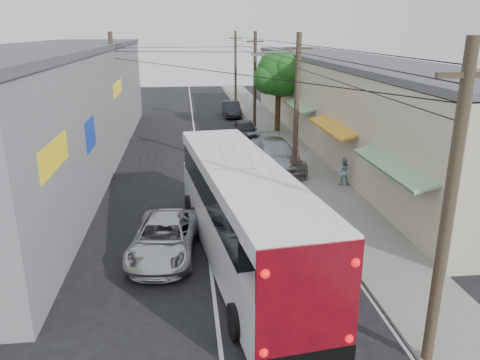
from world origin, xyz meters
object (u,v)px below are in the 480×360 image
at_px(parked_car_mid, 245,130).
at_px(parked_suv, 275,155).
at_px(parked_car_far, 231,109).
at_px(pedestrian_near, 296,162).
at_px(coach_bus, 242,212).
at_px(pedestrian_far, 343,171).
at_px(jeepney, 164,238).

bearing_deg(parked_car_mid, parked_suv, -81.26).
height_order(parked_car_far, pedestrian_near, pedestrian_near).
distance_m(coach_bus, pedestrian_near, 10.36).
bearing_deg(parked_car_mid, pedestrian_far, -68.98).
xyz_separation_m(parked_car_mid, pedestrian_near, (1.60, -10.06, 0.25)).
distance_m(jeepney, parked_car_mid, 19.57).
xyz_separation_m(pedestrian_near, pedestrian_far, (2.20, -1.70, -0.13)).
bearing_deg(pedestrian_near, pedestrian_far, 159.37).
distance_m(parked_suv, parked_car_mid, 8.16).
bearing_deg(pedestrian_far, pedestrian_near, -27.33).
relative_size(jeepney, parked_car_mid, 1.13).
height_order(pedestrian_near, pedestrian_far, pedestrian_near).
bearing_deg(jeepney, parked_car_far, 86.13).
height_order(parked_car_mid, parked_car_far, parked_car_mid).
bearing_deg(coach_bus, parked_suv, 66.11).
bearing_deg(parked_car_mid, coach_bus, -94.52).
bearing_deg(pedestrian_near, parked_car_mid, -63.90).
bearing_deg(jeepney, pedestrian_far, 43.97).
distance_m(parked_suv, parked_car_far, 18.45).
bearing_deg(parked_suv, parked_car_mid, 90.81).
relative_size(jeepney, parked_car_far, 1.13).
xyz_separation_m(jeepney, pedestrian_near, (7.06, 8.73, 0.31)).
height_order(parked_suv, parked_car_far, parked_suv).
relative_size(parked_car_mid, pedestrian_far, 2.95).
xyz_separation_m(parked_car_mid, parked_car_far, (0.00, 10.31, -0.03)).
distance_m(parked_car_far, pedestrian_far, 22.40).
distance_m(parked_car_mid, parked_car_far, 10.31).
bearing_deg(jeepney, coach_bus, -6.97).
xyz_separation_m(jeepney, parked_suv, (6.26, 10.68, 0.20)).
bearing_deg(coach_bus, pedestrian_far, 43.12).
bearing_deg(parked_car_far, pedestrian_near, -86.48).
distance_m(coach_bus, pedestrian_far, 10.09).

